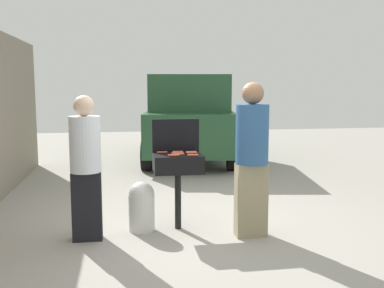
{
  "coord_description": "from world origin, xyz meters",
  "views": [
    {
      "loc": [
        -0.82,
        -5.24,
        1.78
      ],
      "look_at": [
        0.12,
        0.57,
        1.0
      ],
      "focal_mm": 41.21,
      "sensor_mm": 36.0,
      "label": 1
    }
  ],
  "objects_px": {
    "person_left": "(86,163)",
    "person_right": "(252,154)",
    "bbq_grill": "(178,166)",
    "hot_dog_1": "(177,153)",
    "hot_dog_0": "(191,152)",
    "hot_dog_5": "(192,153)",
    "hot_dog_6": "(179,154)",
    "parked_minivan": "(189,117)",
    "hot_dog_8": "(173,155)",
    "propane_tank": "(142,205)",
    "hot_dog_10": "(191,153)",
    "hot_dog_7": "(174,155)",
    "hot_dog_4": "(178,153)",
    "hot_dog_9": "(193,155)",
    "hot_dog_2": "(162,152)",
    "hot_dog_3": "(178,152)"
  },
  "relations": [
    {
      "from": "hot_dog_7",
      "to": "propane_tank",
      "type": "bearing_deg",
      "value": 160.42
    },
    {
      "from": "hot_dog_6",
      "to": "person_left",
      "type": "relative_size",
      "value": 0.08
    },
    {
      "from": "hot_dog_4",
      "to": "person_right",
      "type": "distance_m",
      "value": 0.92
    },
    {
      "from": "hot_dog_5",
      "to": "hot_dog_4",
      "type": "bearing_deg",
      "value": 169.12
    },
    {
      "from": "hot_dog_1",
      "to": "parked_minivan",
      "type": "distance_m",
      "value": 5.32
    },
    {
      "from": "person_right",
      "to": "parked_minivan",
      "type": "distance_m",
      "value": 5.63
    },
    {
      "from": "hot_dog_1",
      "to": "hot_dog_7",
      "type": "relative_size",
      "value": 1.0
    },
    {
      "from": "hot_dog_8",
      "to": "propane_tank",
      "type": "bearing_deg",
      "value": 164.48
    },
    {
      "from": "hot_dog_0",
      "to": "hot_dog_9",
      "type": "xyz_separation_m",
      "value": [
        -0.02,
        -0.24,
        0.0
      ]
    },
    {
      "from": "hot_dog_5",
      "to": "propane_tank",
      "type": "bearing_deg",
      "value": -179.28
    },
    {
      "from": "hot_dog_1",
      "to": "hot_dog_6",
      "type": "bearing_deg",
      "value": -79.31
    },
    {
      "from": "hot_dog_3",
      "to": "hot_dog_6",
      "type": "distance_m",
      "value": 0.2
    },
    {
      "from": "bbq_grill",
      "to": "parked_minivan",
      "type": "bearing_deg",
      "value": 79.65
    },
    {
      "from": "hot_dog_3",
      "to": "hot_dog_6",
      "type": "relative_size",
      "value": 1.0
    },
    {
      "from": "hot_dog_2",
      "to": "hot_dog_8",
      "type": "distance_m",
      "value": 0.26
    },
    {
      "from": "hot_dog_0",
      "to": "person_right",
      "type": "bearing_deg",
      "value": -37.24
    },
    {
      "from": "propane_tank",
      "to": "hot_dog_2",
      "type": "bearing_deg",
      "value": 25.1
    },
    {
      "from": "bbq_grill",
      "to": "hot_dog_1",
      "type": "bearing_deg",
      "value": -158.05
    },
    {
      "from": "hot_dog_5",
      "to": "person_left",
      "type": "distance_m",
      "value": 1.29
    },
    {
      "from": "hot_dog_9",
      "to": "parked_minivan",
      "type": "relative_size",
      "value": 0.03
    },
    {
      "from": "hot_dog_0",
      "to": "person_left",
      "type": "height_order",
      "value": "person_left"
    },
    {
      "from": "hot_dog_4",
      "to": "parked_minivan",
      "type": "relative_size",
      "value": 0.03
    },
    {
      "from": "hot_dog_4",
      "to": "hot_dog_8",
      "type": "height_order",
      "value": "same"
    },
    {
      "from": "hot_dog_3",
      "to": "hot_dog_5",
      "type": "bearing_deg",
      "value": -37.61
    },
    {
      "from": "person_right",
      "to": "hot_dog_10",
      "type": "bearing_deg",
      "value": -46.4
    },
    {
      "from": "hot_dog_3",
      "to": "hot_dog_4",
      "type": "bearing_deg",
      "value": -93.99
    },
    {
      "from": "hot_dog_7",
      "to": "propane_tank",
      "type": "xyz_separation_m",
      "value": [
        -0.38,
        0.14,
        -0.63
      ]
    },
    {
      "from": "person_left",
      "to": "person_right",
      "type": "relative_size",
      "value": 0.92
    },
    {
      "from": "hot_dog_0",
      "to": "propane_tank",
      "type": "xyz_separation_m",
      "value": [
        -0.63,
        -0.09,
        -0.63
      ]
    },
    {
      "from": "hot_dog_6",
      "to": "hot_dog_2",
      "type": "bearing_deg",
      "value": 133.1
    },
    {
      "from": "hot_dog_4",
      "to": "hot_dog_7",
      "type": "height_order",
      "value": "same"
    },
    {
      "from": "propane_tank",
      "to": "hot_dog_10",
      "type": "bearing_deg",
      "value": 5.07
    },
    {
      "from": "bbq_grill",
      "to": "parked_minivan",
      "type": "xyz_separation_m",
      "value": [
        0.95,
        5.22,
        0.23
      ]
    },
    {
      "from": "person_right",
      "to": "parked_minivan",
      "type": "height_order",
      "value": "parked_minivan"
    },
    {
      "from": "hot_dog_2",
      "to": "propane_tank",
      "type": "relative_size",
      "value": 0.21
    },
    {
      "from": "parked_minivan",
      "to": "hot_dog_2",
      "type": "bearing_deg",
      "value": 86.03
    },
    {
      "from": "person_right",
      "to": "hot_dog_8",
      "type": "bearing_deg",
      "value": -29.55
    },
    {
      "from": "hot_dog_5",
      "to": "hot_dog_8",
      "type": "bearing_deg",
      "value": -155.3
    },
    {
      "from": "hot_dog_2",
      "to": "person_right",
      "type": "xyz_separation_m",
      "value": [
        1.0,
        -0.52,
        0.03
      ]
    },
    {
      "from": "hot_dog_2",
      "to": "hot_dog_5",
      "type": "xyz_separation_m",
      "value": [
        0.36,
        -0.12,
        0.0
      ]
    },
    {
      "from": "hot_dog_2",
      "to": "hot_dog_6",
      "type": "relative_size",
      "value": 1.0
    },
    {
      "from": "hot_dog_5",
      "to": "person_right",
      "type": "xyz_separation_m",
      "value": [
        0.64,
        -0.4,
        0.03
      ]
    },
    {
      "from": "hot_dog_7",
      "to": "hot_dog_6",
      "type": "bearing_deg",
      "value": 44.2
    },
    {
      "from": "hot_dog_5",
      "to": "hot_dog_6",
      "type": "bearing_deg",
      "value": -156.29
    },
    {
      "from": "hot_dog_2",
      "to": "hot_dog_8",
      "type": "xyz_separation_m",
      "value": [
        0.11,
        -0.23,
        0.0
      ]
    },
    {
      "from": "propane_tank",
      "to": "person_right",
      "type": "bearing_deg",
      "value": -17.08
    },
    {
      "from": "hot_dog_2",
      "to": "hot_dog_9",
      "type": "distance_m",
      "value": 0.44
    },
    {
      "from": "propane_tank",
      "to": "person_right",
      "type": "xyz_separation_m",
      "value": [
        1.27,
        -0.39,
        0.67
      ]
    },
    {
      "from": "hot_dog_8",
      "to": "person_right",
      "type": "height_order",
      "value": "person_right"
    },
    {
      "from": "hot_dog_1",
      "to": "hot_dog_6",
      "type": "relative_size",
      "value": 1.0
    }
  ]
}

